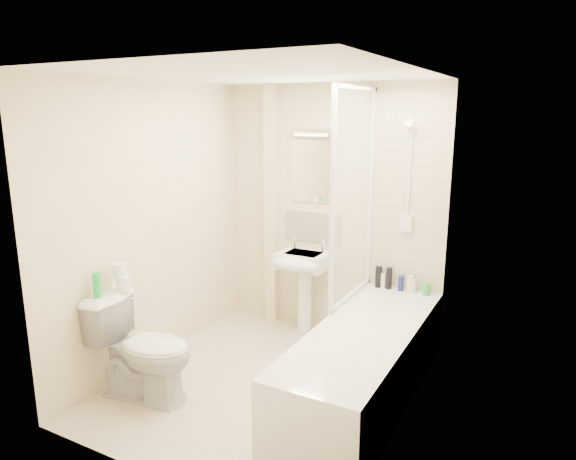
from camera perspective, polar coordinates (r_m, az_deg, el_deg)
The scene contains 26 objects.
floor at distance 4.32m, azimuth -2.43°, elevation -16.66°, with size 2.50×2.50×0.00m, color beige.
wall_back at distance 4.96m, azimuth 4.80°, elevation 2.05°, with size 2.20×0.02×2.40m, color beige.
wall_left at distance 4.52m, azimuth -14.66°, elevation 0.59°, with size 0.02×2.50×2.40m, color beige.
wall_right at distance 3.46m, azimuth 13.28°, elevation -3.10°, with size 0.02×2.50×2.40m, color beige.
ceiling at distance 3.77m, azimuth -2.79°, elevation 16.96°, with size 2.20×2.50×0.02m, color white.
tile_back at distance 4.67m, azimuth 13.28°, elevation 3.86°, with size 0.70×0.01×1.75m, color beige.
tile_right at distance 3.60m, azimuth 14.12°, elevation 1.16°, with size 0.01×2.10×1.75m, color beige.
pipe_boxing at distance 5.18m, azimuth -1.76°, elevation 2.55°, with size 0.12×0.12×2.40m, color beige.
splashback at distance 5.07m, azimuth 2.73°, elevation 0.34°, with size 0.60×0.01×0.30m, color beige.
mirror at distance 4.97m, azimuth 2.78°, elevation 6.53°, with size 0.46×0.01×0.60m, color white.
strip_light at distance 4.93m, azimuth 2.71°, elevation 10.78°, with size 0.42×0.07×0.07m, color silver.
bathtub at distance 4.07m, azimuth 8.46°, elevation -14.20°, with size 0.70×2.10×0.55m.
shower_screen at distance 4.36m, azimuth 7.32°, elevation 3.80°, with size 0.04×0.92×1.80m.
shower_fixture at distance 4.61m, azimuth 13.19°, elevation 5.27°, with size 0.10×0.16×0.99m.
pedestal_sink at distance 4.97m, azimuth 1.55°, elevation -4.44°, with size 0.48×0.46×0.93m.
bottle_black_a at distance 4.84m, azimuth 10.03°, elevation -5.14°, with size 0.06×0.06×0.20m, color black.
bottle_white_a at distance 4.84m, azimuth 10.53°, elevation -5.55°, with size 0.05×0.05×0.14m, color silver.
bottle_black_b at distance 4.81m, azimuth 11.16°, elevation -5.27°, with size 0.05×0.05×0.20m, color black.
bottle_blue at distance 4.79m, azimuth 12.44°, elevation -5.81°, with size 0.05×0.05×0.14m, color navy.
bottle_cream at distance 4.77m, azimuth 13.40°, elevation -5.85°, with size 0.06×0.06×0.16m, color beige.
bottle_white_b at distance 4.77m, azimuth 13.71°, elevation -6.08°, with size 0.05×0.05×0.12m, color silver.
bottle_green at distance 4.75m, azimuth 15.11°, elevation -6.38°, with size 0.07×0.07×0.10m, color green.
toilet at distance 4.12m, azimuth -15.76°, elevation -12.55°, with size 0.83×0.54×0.79m, color white.
toilet_roll_lower at distance 4.17m, azimuth -17.80°, elevation -5.69°, with size 0.11×0.11×0.11m, color white.
toilet_roll_upper at distance 4.15m, azimuth -18.21°, elevation -4.25°, with size 0.11×0.11×0.11m, color white.
green_bottle at distance 4.07m, azimuth -20.43°, elevation -5.73°, with size 0.07×0.07×0.19m, color green.
Camera 1 is at (1.93, -3.23, 2.14)m, focal length 32.00 mm.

